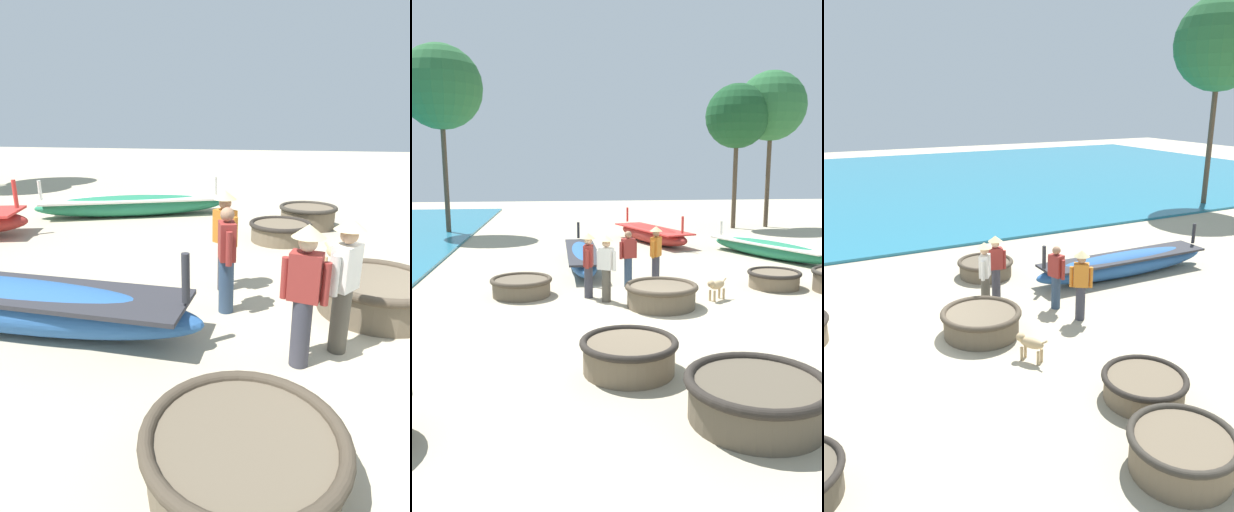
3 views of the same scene
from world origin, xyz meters
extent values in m
plane|color=tan|center=(0.00, 0.00, 0.00)|extent=(80.00, 80.00, 0.00)
cylinder|color=brown|center=(0.58, 0.88, 0.25)|extent=(1.62, 1.62, 0.50)
torus|color=#42382B|center=(0.58, 0.88, 0.50)|extent=(1.75, 1.75, 0.13)
cylinder|color=brown|center=(-0.78, -2.83, 0.25)|extent=(1.49, 1.49, 0.50)
torus|color=#28231E|center=(-0.78, -2.83, 0.50)|extent=(1.61, 1.61, 0.12)
cylinder|color=brown|center=(0.63, -4.61, 0.27)|extent=(1.78, 1.78, 0.53)
torus|color=#28231E|center=(0.63, -4.61, 0.53)|extent=(1.92, 1.92, 0.14)
cylinder|color=brown|center=(4.12, 2.40, 0.21)|extent=(1.36, 1.36, 0.41)
torus|color=#28231E|center=(4.12, 2.40, 0.41)|extent=(1.47, 1.47, 0.11)
cylinder|color=brown|center=(-2.79, 2.40, 0.21)|extent=(1.48, 1.48, 0.42)
torus|color=#42382B|center=(-2.79, 2.40, 0.42)|extent=(1.60, 1.60, 0.12)
ellipsoid|color=#285693|center=(-0.99, 5.93, 0.34)|extent=(1.02, 5.67, 0.68)
cube|color=#2D2D33|center=(-0.99, 5.93, 0.56)|extent=(1.05, 5.22, 0.06)
cylinder|color=#2D2D33|center=(-0.97, 8.53, 0.93)|extent=(0.10, 0.10, 0.61)
cylinder|color=#2D2D33|center=(-1.02, 3.32, 0.93)|extent=(0.10, 0.10, 0.61)
ellipsoid|color=maroon|center=(2.43, 11.09, 0.38)|extent=(2.84, 5.54, 0.76)
cube|color=red|center=(2.43, 11.09, 0.62)|extent=(2.76, 5.14, 0.06)
cylinder|color=red|center=(1.68, 13.46, 1.05)|extent=(0.10, 0.10, 0.68)
cylinder|color=red|center=(3.17, 8.72, 1.05)|extent=(0.10, 0.10, 0.68)
ellipsoid|color=#237551|center=(6.00, 6.92, 0.31)|extent=(3.21, 5.59, 0.62)
cube|color=silver|center=(6.00, 6.92, 0.51)|extent=(3.07, 5.19, 0.06)
cylinder|color=silver|center=(4.98, 9.30, 0.85)|extent=(0.10, 0.10, 0.56)
cylinder|color=#383842|center=(-1.08, 1.97, 0.41)|extent=(0.22, 0.22, 0.82)
cube|color=maroon|center=(-1.08, 1.97, 1.09)|extent=(0.29, 0.38, 0.54)
sphere|color=#DBB28E|center=(-1.08, 1.97, 1.47)|extent=(0.20, 0.20, 0.20)
cylinder|color=maroon|center=(-1.12, 1.76, 1.04)|extent=(0.09, 0.09, 0.48)
cylinder|color=maroon|center=(-1.03, 2.19, 1.04)|extent=(0.09, 0.09, 0.48)
cone|color=#D1BC84|center=(-1.08, 1.97, 1.60)|extent=(0.36, 0.36, 0.14)
cylinder|color=#4C473D|center=(-0.67, 1.51, 0.41)|extent=(0.22, 0.22, 0.82)
cube|color=silver|center=(-0.67, 1.51, 1.09)|extent=(0.40, 0.38, 0.54)
sphere|color=tan|center=(-0.67, 1.51, 1.47)|extent=(0.20, 0.20, 0.20)
cylinder|color=silver|center=(-0.85, 1.64, 1.04)|extent=(0.09, 0.09, 0.48)
cylinder|color=silver|center=(-0.49, 1.39, 1.04)|extent=(0.09, 0.09, 0.48)
cone|color=#D1BC84|center=(-0.67, 1.51, 1.60)|extent=(0.36, 0.36, 0.14)
cylinder|color=#383842|center=(0.93, 3.19, 0.41)|extent=(0.22, 0.22, 0.82)
cube|color=orange|center=(0.93, 3.19, 1.09)|extent=(0.37, 0.40, 0.54)
sphere|color=#A37556|center=(0.93, 3.19, 1.47)|extent=(0.20, 0.20, 0.20)
cylinder|color=orange|center=(1.05, 3.38, 1.04)|extent=(0.09, 0.09, 0.48)
cylinder|color=orange|center=(0.80, 3.01, 1.04)|extent=(0.09, 0.09, 0.48)
cone|color=#D1BC84|center=(0.93, 3.19, 1.60)|extent=(0.36, 0.36, 0.14)
cylinder|color=#2D425B|center=(0.11, 3.02, 0.41)|extent=(0.22, 0.22, 0.82)
cube|color=maroon|center=(0.11, 3.02, 1.09)|extent=(0.39, 0.31, 0.54)
sphere|color=#A37556|center=(0.11, 3.02, 1.47)|extent=(0.20, 0.20, 0.20)
cylinder|color=maroon|center=(0.32, 3.09, 1.04)|extent=(0.09, 0.09, 0.48)
cylinder|color=maroon|center=(-0.10, 2.96, 1.04)|extent=(0.09, 0.09, 0.48)
ellipsoid|color=tan|center=(2.10, 1.31, 0.39)|extent=(0.55, 0.45, 0.22)
sphere|color=tan|center=(1.90, 1.18, 0.46)|extent=(0.18, 0.18, 0.18)
cylinder|color=tan|center=(2.31, 1.44, 0.45)|extent=(0.19, 0.14, 0.16)
cylinder|color=tan|center=(1.99, 1.15, 0.14)|extent=(0.06, 0.06, 0.28)
cylinder|color=tan|center=(1.91, 1.27, 0.14)|extent=(0.06, 0.06, 0.28)
cylinder|color=tan|center=(2.29, 1.35, 0.14)|extent=(0.06, 0.06, 0.28)
cylinder|color=tan|center=(2.22, 1.47, 0.14)|extent=(0.06, 0.06, 0.28)
cylinder|color=#4C3D2D|center=(-7.12, 15.42, 2.85)|extent=(0.24, 0.24, 5.71)
sphere|color=#286033|center=(-7.12, 15.42, 7.10)|extent=(3.99, 3.99, 3.99)
cylinder|color=#4C3D2D|center=(7.95, 15.88, 2.41)|extent=(0.24, 0.24, 4.81)
sphere|color=#194723|center=(7.95, 15.88, 5.99)|extent=(3.37, 3.37, 3.37)
cylinder|color=#4C3D2D|center=(10.00, 16.25, 2.65)|extent=(0.24, 0.24, 5.29)
sphere|color=#286033|center=(10.00, 16.25, 6.59)|extent=(3.70, 3.70, 3.70)
camera|label=1|loc=(-5.22, 2.16, 2.64)|focal=28.00mm
camera|label=2|loc=(-1.98, -10.43, 3.28)|focal=35.00mm
camera|label=3|loc=(9.75, -2.73, 4.93)|focal=35.00mm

